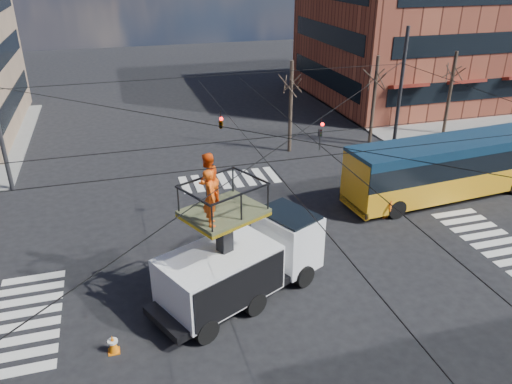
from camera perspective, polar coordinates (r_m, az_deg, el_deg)
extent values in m
plane|color=black|center=(20.92, 3.51, -9.34)|extent=(120.00, 120.00, 0.00)
cube|color=slate|center=(47.42, 19.32, 9.53)|extent=(18.00, 18.00, 0.12)
cube|color=black|center=(41.81, -25.88, 9.66)|extent=(0.12, 13.60, 1.50)
cube|color=black|center=(41.17, -26.78, 14.09)|extent=(0.12, 13.60, 1.50)
cube|color=brown|center=(49.19, 19.50, 18.34)|extent=(20.00, 16.00, 14.00)
cube|color=black|center=(43.67, 24.57, 10.65)|extent=(17.00, 0.12, 1.58)
cube|color=black|center=(44.98, 7.86, 13.04)|extent=(0.12, 13.60, 1.58)
cube|color=black|center=(43.05, 25.43, 15.13)|extent=(17.00, 0.12, 1.57)
cube|color=black|center=(44.38, 8.14, 17.46)|extent=(0.12, 13.60, 1.57)
cylinder|color=#2D2D30|center=(34.33, 16.17, 11.11)|extent=(0.24, 0.24, 8.00)
cylinder|color=black|center=(29.41, -4.26, 13.16)|extent=(24.00, 0.03, 0.03)
cylinder|color=black|center=(18.22, 4.00, 6.09)|extent=(24.02, 24.02, 0.03)
cylinder|color=black|center=(18.22, 4.00, 6.09)|extent=(24.02, 24.02, 0.03)
cylinder|color=black|center=(17.28, 5.34, 3.88)|extent=(24.00, 0.03, 0.03)
cylinder|color=black|center=(19.38, 2.75, 6.39)|extent=(24.00, 0.03, 0.03)
cylinder|color=black|center=(18.00, 0.36, 4.55)|extent=(0.03, 24.00, 0.03)
cylinder|color=black|center=(18.79, 7.42, 5.25)|extent=(0.03, 24.00, 0.03)
imported|color=black|center=(22.01, 7.41, 7.18)|extent=(0.16, 0.20, 1.00)
imported|color=black|center=(22.56, -4.08, 8.45)|extent=(0.26, 1.24, 0.50)
cylinder|color=#382B21|center=(32.83, 3.98, 9.61)|extent=(0.24, 0.24, 6.00)
cylinder|color=#382B21|center=(35.31, 13.31, 10.12)|extent=(0.24, 0.24, 6.00)
cylinder|color=#382B21|center=(38.57, 21.26, 10.36)|extent=(0.24, 0.24, 6.00)
cube|color=black|center=(19.35, -2.01, -10.55)|extent=(7.27, 4.98, 0.30)
cube|color=silver|center=(20.28, 3.62, -5.37)|extent=(2.65, 2.94, 2.20)
cube|color=black|center=(19.88, 3.68, -3.39)|extent=(2.43, 2.76, 0.80)
cube|color=silver|center=(18.38, -4.23, -9.35)|extent=(4.87, 4.05, 1.80)
cylinder|color=black|center=(20.09, 5.48, -9.50)|extent=(0.96, 0.70, 0.90)
cylinder|color=black|center=(21.43, 0.97, -6.91)|extent=(0.96, 0.70, 0.90)
cylinder|color=black|center=(18.61, -0.16, -12.60)|extent=(0.96, 0.70, 0.90)
cylinder|color=black|center=(20.05, -4.58, -9.54)|extent=(0.96, 0.70, 0.90)
cylinder|color=black|center=(17.56, -5.74, -15.48)|extent=(0.96, 0.70, 0.90)
cylinder|color=black|center=(19.08, -9.94, -11.94)|extent=(0.96, 0.70, 0.90)
cube|color=black|center=(17.87, -3.59, -5.80)|extent=(0.60, 0.60, 2.52)
cube|color=#3D4429|center=(17.25, -3.71, -2.22)|extent=(3.25, 3.01, 0.12)
cube|color=yellow|center=(17.31, -3.70, -2.57)|extent=(3.25, 3.01, 0.12)
imported|color=#FF5810|center=(15.93, -5.24, -0.64)|extent=(0.51, 0.73, 1.92)
imported|color=#FF5810|center=(17.11, -5.55, 1.32)|extent=(1.19, 1.20, 1.96)
cube|color=#F0A316|center=(28.96, 21.28, 1.35)|extent=(12.21, 3.58, 1.30)
cube|color=black|center=(28.53, 21.65, 3.55)|extent=(12.21, 3.53, 1.10)
cube|color=#0E273E|center=(28.26, 21.91, 5.05)|extent=(12.21, 3.58, 0.50)
cube|color=#F0A316|center=(25.27, 11.37, 0.81)|extent=(0.45, 2.48, 2.80)
cube|color=black|center=(25.74, 11.06, -1.54)|extent=(0.36, 2.60, 0.30)
cube|color=gold|center=(24.84, 11.81, 3.46)|extent=(0.23, 1.60, 0.35)
cylinder|color=black|center=(25.79, 15.76, -1.88)|extent=(1.02, 0.38, 1.00)
cylinder|color=black|center=(27.49, 12.92, 0.20)|extent=(1.02, 0.38, 1.00)
cylinder|color=black|center=(32.30, 24.63, 2.32)|extent=(1.02, 0.38, 1.00)
cone|color=orange|center=(17.81, -16.04, -16.32)|extent=(0.36, 0.36, 0.68)
imported|color=#FF5110|center=(18.66, -9.07, -11.37)|extent=(0.56, 1.03, 1.67)
imported|color=#D4590D|center=(25.49, 14.58, -0.90)|extent=(0.75, 1.26, 1.92)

